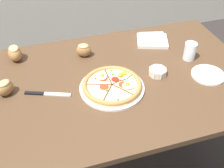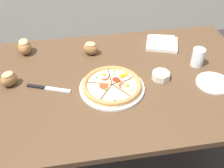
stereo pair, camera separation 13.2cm
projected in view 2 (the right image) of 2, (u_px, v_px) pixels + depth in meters
name	position (u px, v px, depth m)	size (l,w,h in m)	color
ground_plane	(123.00, 166.00, 1.89)	(12.00, 12.00, 0.00)	#2D2826
dining_table	(126.00, 94.00, 1.47)	(1.33, 0.90, 0.76)	#513823
pizza	(112.00, 86.00, 1.33)	(0.31, 0.31, 0.06)	white
ramekin_bowl	(161.00, 75.00, 1.39)	(0.09, 0.09, 0.04)	silver
napkin_folded	(162.00, 43.00, 1.63)	(0.21, 0.20, 0.04)	silver
bread_piece_near	(24.00, 46.00, 1.55)	(0.08, 0.10, 0.09)	#A3703D
bread_piece_mid	(9.00, 79.00, 1.34)	(0.10, 0.10, 0.08)	olive
bread_piece_far	(91.00, 48.00, 1.55)	(0.10, 0.09, 0.07)	olive
knife_main	(48.00, 88.00, 1.34)	(0.21, 0.09, 0.01)	silver
water_glass	(198.00, 58.00, 1.47)	(0.06, 0.06, 0.10)	white
side_saucer	(213.00, 83.00, 1.37)	(0.17, 0.17, 0.01)	white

